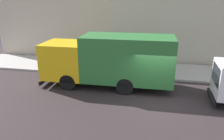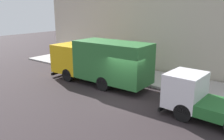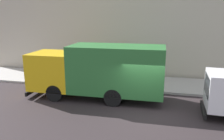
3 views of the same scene
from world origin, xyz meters
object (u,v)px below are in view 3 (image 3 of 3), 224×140
Objects in this scene: large_utility_truck at (98,70)px; pedestrian_standing at (77,67)px; pedestrian_third at (51,65)px; traffic_cone_orange at (65,76)px; pedestrian_walking at (88,72)px.

large_utility_truck reaches higher than pedestrian_standing.
large_utility_truck is 6.15m from pedestrian_third.
pedestrian_standing is 2.45× the size of traffic_cone_orange.
traffic_cone_orange is (-0.92, -1.60, -0.58)m from pedestrian_third.
pedestrian_standing is 1.17m from traffic_cone_orange.
pedestrian_walking is at bearing -100.88° from traffic_cone_orange.
large_utility_truck is 2.73m from pedestrian_walking.
pedestrian_walking is 2.09m from traffic_cone_orange.
traffic_cone_orange is (-0.81, 0.66, -0.55)m from pedestrian_standing.
pedestrian_standing is (3.40, 2.73, -0.75)m from large_utility_truck.
pedestrian_walking is (2.21, 1.41, -0.76)m from large_utility_truck.
pedestrian_third reaches higher than pedestrian_walking.
traffic_cone_orange is at bearing 51.83° from large_utility_truck.
pedestrian_third is at bearing -122.76° from pedestrian_walking.
large_utility_truck reaches higher than traffic_cone_orange.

